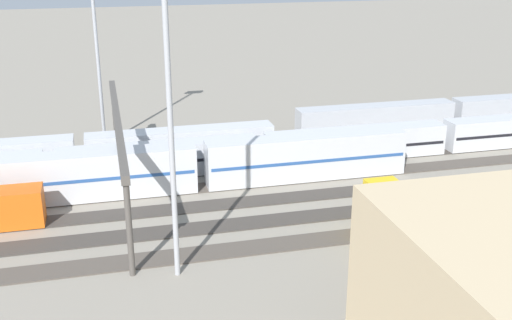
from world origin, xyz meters
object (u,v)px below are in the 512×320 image
Objects in this scene: light_mast_0 at (94,17)px; signal_gantry at (118,127)px; light_mast_1 at (168,80)px; train_on_track_0 at (452,113)px; train_on_track_1 at (80,152)px; train_on_track_2 at (244,152)px; train_on_track_6 at (409,209)px; train_on_track_3 at (201,166)px.

light_mast_0 reaches higher than signal_gantry.
light_mast_1 is 20.15m from signal_gantry.
light_mast_1 is (44.38, 32.90, 14.18)m from train_on_track_0.
signal_gantry is (-4.43, 10.00, 5.63)m from train_on_track_1.
train_on_track_2 is at bearing 139.57° from light_mast_0.
train_on_track_0 is 4.72× the size of train_on_track_6.
train_on_track_1 is 1.82× the size of light_mast_0.
train_on_track_6 is at bearing 149.68° from signal_gantry.
train_on_track_0 is (-33.51, -10.00, -0.03)m from train_on_track_2.
light_mast_1 reaches higher than train_on_track_1.
train_on_track_3 is 16.34m from train_on_track_1.
light_mast_0 is (49.47, -3.60, 14.63)m from train_on_track_0.
train_on_track_0 is at bearing 175.83° from light_mast_0.
train_on_track_1 is at bearing -66.09° from signal_gantry.
train_on_track_2 is 2.94× the size of train_on_track_0.
train_on_track_0 is at bearing -163.38° from train_on_track_2.
train_on_track_3 is at bearing -41.13° from train_on_track_6.
train_on_track_1 is (52.40, 5.00, 0.00)m from train_on_track_0.
train_on_track_6 is 22.81m from train_on_track_3.
train_on_track_0 is at bearing -159.20° from train_on_track_3.
signal_gantry is at bearing 113.91° from train_on_track_1.
train_on_track_3 is 22.99m from light_mast_1.
signal_gantry is at bearing 0.00° from train_on_track_3.
train_on_track_6 reaches higher than train_on_track_0.
light_mast_1 reaches higher than train_on_track_6.
light_mast_1 is (4.89, 17.90, 13.58)m from train_on_track_3.
signal_gantry reaches higher than train_on_track_2.
train_on_track_3 is at bearing 20.80° from train_on_track_0.
light_mast_0 reaches higher than train_on_track_3.
train_on_track_0 is 51.71m from light_mast_0.
train_on_track_2 is 5.36× the size of light_mast_0.
train_on_track_3 is 25.35m from light_mast_0.
train_on_track_0 is 1.88× the size of light_mast_1.
light_mast_0 reaches higher than train_on_track_0.
train_on_track_1 is (30.08, -25.00, -0.14)m from train_on_track_6.
train_on_track_2 is 16.29m from signal_gantry.
train_on_track_2 is at bearing 16.62° from train_on_track_0.
train_on_track_2 is 2.94× the size of train_on_track_1.
train_on_track_6 is at bearing 128.94° from light_mast_0.
train_on_track_0 is 57.04m from light_mast_1.
train_on_track_3 is (17.18, -15.00, 0.46)m from train_on_track_6.
signal_gantry is at bearing 19.08° from train_on_track_2.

